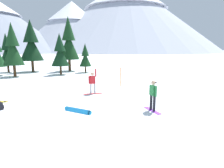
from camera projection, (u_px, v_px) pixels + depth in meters
ground_plane at (79, 113)px, 10.64m from camera, size 800.00×800.00×0.00m
snowboarder_foreground at (153, 95)px, 10.89m from camera, size 0.32×1.47×1.74m
snowboarder_midground at (93, 82)px, 15.03m from camera, size 1.49×0.42×1.96m
loose_snowboard_near_right at (78, 110)px, 10.70m from camera, size 1.26×1.54×0.24m
backpack_black at (0, 106)px, 11.20m from camera, size 0.36×0.38×0.47m
trail_marker_pole at (121, 77)px, 17.93m from camera, size 0.06×0.06×1.81m
pine_tree_short at (69, 42)px, 30.07m from camera, size 3.15×3.15×8.38m
pine_tree_twin at (13, 47)px, 23.91m from camera, size 2.49×2.49×6.69m
pine_tree_slender at (85, 57)px, 28.43m from camera, size 1.74×1.74×4.27m
pine_tree_tall at (31, 44)px, 29.07m from camera, size 3.41×3.41×7.79m
pine_tree_young at (7, 51)px, 28.45m from camera, size 2.21×2.21×5.74m
pine_tree_broad at (60, 52)px, 25.96m from camera, size 2.36×2.36×5.53m
peak_central_summit at (72, 26)px, 186.40m from camera, size 103.99×103.99×47.81m
peak_north_spur at (126, 15)px, 204.95m from camera, size 192.14×192.14×73.11m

